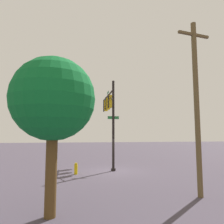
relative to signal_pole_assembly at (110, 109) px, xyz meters
The scene contains 5 objects.
ground_plane 5.44m from the signal_pole_assembly, behind, with size 120.00×120.00×0.00m, color #453D4A.
signal_pole_assembly is the anchor object (origin of this frame).
utility_pole 9.82m from the signal_pole_assembly, 164.40° to the right, with size 0.42×1.79×8.40m.
fire_hydrant 6.21m from the signal_pole_assembly, 133.40° to the left, with size 0.33×0.24×0.83m.
tree_near 11.38m from the signal_pole_assembly, 159.85° to the left, with size 3.08×3.08×5.71m.
Camera 1 is at (-16.64, 3.11, 2.86)m, focal length 33.67 mm.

